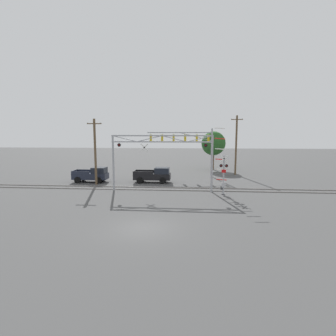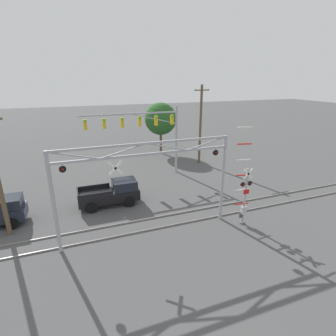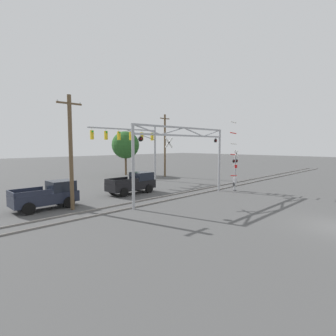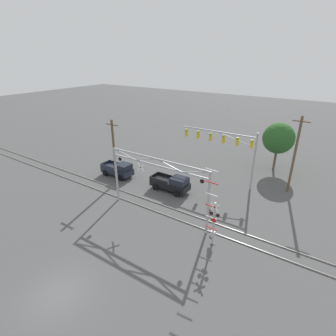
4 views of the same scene
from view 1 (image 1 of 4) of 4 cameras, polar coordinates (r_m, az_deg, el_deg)
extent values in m
plane|color=#4C4C4C|center=(18.20, -5.34, -12.92)|extent=(200.00, 200.00, 0.00)
cube|color=gray|center=(29.57, -1.27, -4.82)|extent=(80.00, 0.08, 0.10)
cube|color=gray|center=(30.96, -0.99, -4.26)|extent=(80.00, 0.08, 0.10)
cylinder|color=#9EA0A5|center=(29.87, -11.81, 1.08)|extent=(0.22, 0.22, 6.20)
cylinder|color=#9EA0A5|center=(28.73, 9.55, 0.89)|extent=(0.22, 0.22, 6.20)
cube|color=#9EA0A5|center=(28.63, -1.36, 5.72)|extent=(11.14, 0.14, 0.14)
cube|color=#9EA0A5|center=(28.61, -1.36, 7.05)|extent=(11.14, 0.14, 0.14)
cube|color=#9EA0A5|center=(29.34, -9.38, 6.31)|extent=(2.75, 0.08, 0.74)
cube|color=#9EA0A5|center=(28.80, -4.08, 6.37)|extent=(2.75, 0.08, 0.74)
cube|color=#9EA0A5|center=(28.50, 1.39, 6.38)|extent=(2.75, 0.08, 0.74)
cube|color=#9EA0A5|center=(28.47, 6.91, 6.33)|extent=(2.75, 0.08, 0.74)
cylinder|color=black|center=(29.53, -10.59, 4.95)|extent=(0.38, 0.10, 0.38)
sphere|color=#590C0C|center=(29.46, -10.63, 4.94)|extent=(0.18, 0.18, 0.18)
cylinder|color=#9EA0A5|center=(29.52, -10.60, 5.41)|extent=(0.04, 0.04, 0.10)
cylinder|color=black|center=(28.52, 8.21, 4.91)|extent=(0.38, 0.10, 0.38)
sphere|color=#590C0C|center=(28.45, 8.22, 4.91)|extent=(0.18, 0.18, 0.18)
cylinder|color=#9EA0A5|center=(28.51, 8.22, 5.40)|extent=(0.04, 0.04, 0.10)
cube|color=white|center=(28.82, -5.17, 4.47)|extent=(0.88, 0.03, 0.88)
cube|color=white|center=(28.82, -5.17, 4.47)|extent=(0.88, 0.03, 0.88)
cylinder|color=black|center=(28.80, -5.18, 4.46)|extent=(0.04, 0.04, 0.02)
cylinder|color=#9EA0A5|center=(27.85, 12.00, -1.50)|extent=(0.16, 0.16, 4.15)
cylinder|color=#59595B|center=(28.23, 11.89, -5.57)|extent=(0.35, 0.35, 0.10)
cube|color=white|center=(27.53, 12.12, 2.01)|extent=(0.78, 0.03, 0.78)
cube|color=white|center=(27.53, 12.12, 2.01)|extent=(0.78, 0.03, 0.78)
cylinder|color=black|center=(27.50, 12.13, 2.01)|extent=(0.04, 0.04, 0.02)
cylinder|color=black|center=(27.68, 11.48, 0.50)|extent=(0.32, 0.09, 0.32)
sphere|color=#590C0C|center=(27.62, 11.49, 0.48)|extent=(0.16, 0.16, 0.16)
cylinder|color=black|center=(27.75, 12.63, 0.48)|extent=(0.32, 0.09, 0.32)
sphere|color=#590C0C|center=(27.69, 12.64, 0.47)|extent=(0.16, 0.16, 0.16)
cube|color=#9EA0A5|center=(27.72, 12.05, 0.49)|extent=(0.64, 0.06, 0.06)
cube|color=red|center=(27.69, 12.05, -0.67)|extent=(0.44, 0.02, 0.32)
cube|color=#B2B2B7|center=(28.02, 11.94, -3.57)|extent=(0.36, 0.28, 0.56)
cylinder|color=red|center=(27.90, 11.54, -2.50)|extent=(1.07, 0.09, 0.15)
cylinder|color=white|center=(27.73, 11.47, -0.33)|extent=(1.07, 0.09, 0.15)
cylinder|color=red|center=(27.60, 11.39, 1.86)|extent=(1.07, 0.09, 0.15)
cylinder|color=white|center=(27.52, 11.31, 4.07)|extent=(1.07, 0.09, 0.15)
cylinder|color=red|center=(27.47, 11.24, 6.29)|extent=(1.07, 0.09, 0.15)
cylinder|color=white|center=(27.47, 11.16, 8.51)|extent=(1.07, 0.09, 0.15)
cube|color=#3F3F42|center=(28.07, 11.60, -4.27)|extent=(0.24, 0.12, 0.36)
cylinder|color=#9EA0A5|center=(39.22, 9.47, 3.29)|extent=(0.24, 0.24, 7.12)
cube|color=#9EA0A5|center=(39.03, 2.50, 7.72)|extent=(9.55, 0.14, 0.14)
cube|color=#9EA0A5|center=(39.00, 6.03, 6.80)|extent=(4.80, 0.08, 1.28)
cylinder|color=#9EA0A5|center=(39.43, -3.78, 7.49)|extent=(0.04, 0.04, 0.30)
cube|color=gold|center=(39.44, -3.77, 6.56)|extent=(0.30, 0.26, 0.97)
sphere|color=green|center=(39.27, -3.81, 7.08)|extent=(0.18, 0.18, 0.18)
cylinder|color=#9EA0A5|center=(39.21, -1.28, 7.50)|extent=(0.04, 0.04, 0.30)
cube|color=gold|center=(39.22, -1.28, 6.57)|extent=(0.30, 0.26, 0.97)
sphere|color=green|center=(39.05, -1.31, 7.09)|extent=(0.18, 0.18, 0.18)
cylinder|color=#9EA0A5|center=(39.07, 1.23, 7.50)|extent=(0.04, 0.04, 0.30)
cube|color=gold|center=(39.07, 1.23, 6.57)|extent=(0.30, 0.26, 0.97)
sphere|color=green|center=(38.91, 1.22, 7.09)|extent=(0.18, 0.18, 0.18)
cylinder|color=#9EA0A5|center=(39.00, 3.76, 7.49)|extent=(0.04, 0.04, 0.30)
cube|color=gold|center=(39.01, 3.76, 6.55)|extent=(0.30, 0.26, 0.97)
sphere|color=green|center=(38.84, 3.76, 7.07)|extent=(0.18, 0.18, 0.18)
cylinder|color=#9EA0A5|center=(39.01, 6.30, 7.46)|extent=(0.04, 0.04, 0.30)
cube|color=gold|center=(39.01, 6.28, 6.53)|extent=(0.30, 0.26, 0.97)
sphere|color=green|center=(38.84, 6.30, 7.05)|extent=(0.18, 0.18, 0.18)
cylinder|color=#9EA0A5|center=(39.09, 8.83, 7.42)|extent=(0.04, 0.04, 0.30)
cube|color=gold|center=(39.09, 8.81, 6.48)|extent=(0.30, 0.26, 0.97)
sphere|color=green|center=(38.92, 8.83, 7.00)|extent=(0.18, 0.18, 0.18)
cube|color=black|center=(34.33, -3.45, -1.81)|extent=(4.78, 1.81, 0.80)
cube|color=black|center=(34.05, -1.28, -0.55)|extent=(1.87, 1.67, 0.77)
cube|color=black|center=(33.56, -5.42, -1.06)|extent=(2.51, 0.08, 0.34)
cube|color=black|center=(35.25, -4.92, -0.64)|extent=(2.51, 0.08, 0.34)
cube|color=black|center=(34.66, -7.29, -0.82)|extent=(0.10, 1.73, 0.34)
cylinder|color=black|center=(33.32, -1.14, -2.78)|extent=(0.83, 0.24, 0.83)
cylinder|color=black|center=(35.12, -0.83, -2.25)|extent=(0.83, 0.24, 0.83)
cylinder|color=black|center=(33.75, -6.16, -2.69)|extent=(0.83, 0.24, 0.83)
cylinder|color=black|center=(35.53, -5.60, -2.17)|extent=(0.83, 0.24, 0.83)
cube|color=#1E2333|center=(35.99, -16.51, -1.68)|extent=(4.48, 1.81, 0.80)
cube|color=black|center=(35.46, -14.73, -0.47)|extent=(1.75, 1.67, 0.77)
cube|color=#1E2333|center=(35.49, -18.52, -0.95)|extent=(2.33, 0.08, 0.34)
cube|color=#1E2333|center=(37.07, -17.47, -0.57)|extent=(2.33, 0.08, 0.34)
cube|color=#1E2333|center=(36.76, -19.73, -0.72)|extent=(0.10, 1.73, 0.34)
cylinder|color=black|center=(34.73, -14.90, -2.61)|extent=(0.83, 0.24, 0.83)
cylinder|color=black|center=(36.43, -13.93, -2.12)|extent=(0.83, 0.24, 0.83)
cylinder|color=black|center=(35.75, -19.10, -2.49)|extent=(0.83, 0.24, 0.83)
cylinder|color=black|center=(37.41, -17.97, -2.02)|extent=(0.83, 0.24, 0.83)
cylinder|color=brown|center=(33.69, -15.56, 3.35)|extent=(0.28, 0.28, 8.17)
cube|color=brown|center=(33.64, -15.77, 9.28)|extent=(1.80, 0.12, 0.12)
cylinder|color=silver|center=(33.94, -17.09, 9.38)|extent=(0.08, 0.08, 0.12)
cylinder|color=silver|center=(33.37, -14.44, 9.51)|extent=(0.08, 0.08, 0.12)
cylinder|color=brown|center=(41.71, 14.60, 4.76)|extent=(0.28, 0.28, 9.11)
cube|color=brown|center=(41.73, 14.78, 10.19)|extent=(1.80, 0.12, 0.12)
cylinder|color=silver|center=(41.60, 13.66, 10.37)|extent=(0.08, 0.08, 0.12)
cylinder|color=silver|center=(41.88, 15.91, 10.28)|extent=(0.08, 0.08, 0.12)
cylinder|color=brown|center=(47.18, 9.79, 1.58)|extent=(0.32, 0.32, 3.20)
sphere|color=#265623|center=(46.97, 9.88, 5.31)|extent=(4.22, 4.22, 4.22)
camera|label=2|loc=(15.98, -23.31, 19.45)|focal=28.00mm
camera|label=3|loc=(24.20, -51.10, 0.73)|focal=28.00mm
camera|label=4|loc=(16.82, 54.65, 36.09)|focal=28.00mm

